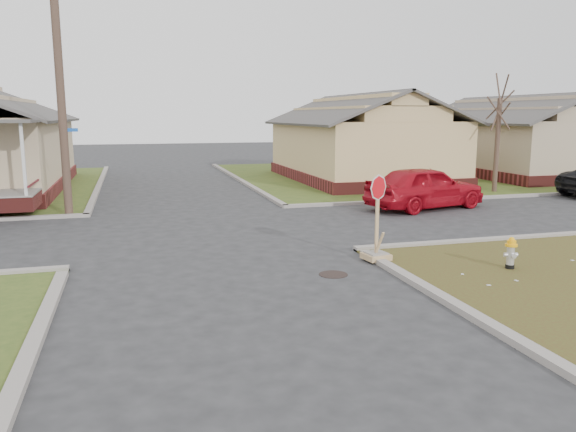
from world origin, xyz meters
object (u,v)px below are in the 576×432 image
object	(u,v)px
utility_pole	(60,80)
fire_hydrant	(511,251)
stop_sign	(376,241)
red_sedan	(425,187)

from	to	relation	value
utility_pole	fire_hydrant	world-z (taller)	utility_pole
utility_pole	stop_sign	distance (m)	12.32
utility_pole	stop_sign	bearing A→B (deg)	-47.69
stop_sign	utility_pole	bearing A→B (deg)	124.15
utility_pole	red_sedan	size ratio (longest dim) A/B	1.88
stop_sign	fire_hydrant	bearing A→B (deg)	-39.54
utility_pole	red_sedan	world-z (taller)	utility_pole
utility_pole	red_sedan	distance (m)	13.53
utility_pole	red_sedan	xyz separation A→B (m)	(12.84, -1.90, -3.84)
red_sedan	utility_pole	bearing A→B (deg)	67.82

